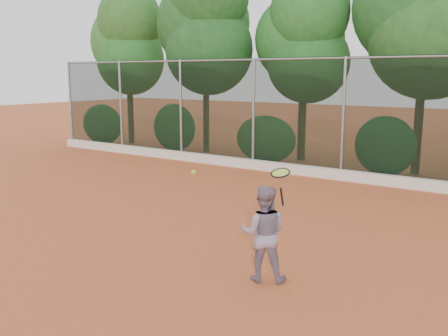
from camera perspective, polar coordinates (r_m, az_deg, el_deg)
The scene contains 7 objects.
ground at distance 9.04m, azimuth -3.65°, elevation -8.79°, with size 80.00×80.00×0.00m, color #BF562D.
concrete_curb at distance 14.78m, azimuth 12.93°, elevation -0.73°, with size 24.00×0.20×0.30m, color silver.
tennis_player at distance 7.38m, azimuth 4.55°, elevation -7.47°, with size 0.70×0.54×1.43m, color gray.
chainlink_fence at distance 14.71m, azimuth 13.48°, elevation 5.92°, with size 24.09×0.09×3.50m.
foliage_backdrop at distance 16.77m, azimuth 14.62°, elevation 15.14°, with size 23.70×3.63×7.55m.
tennis_racket at distance 6.89m, azimuth 6.48°, elevation -0.88°, with size 0.28×0.28×0.54m.
tennis_ball_in_flight at distance 7.63m, azimuth -3.50°, elevation -0.49°, with size 0.07×0.07×0.07m.
Camera 1 is at (5.30, -6.67, 3.02)m, focal length 40.00 mm.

